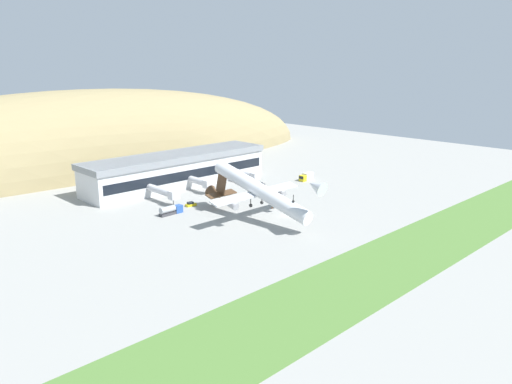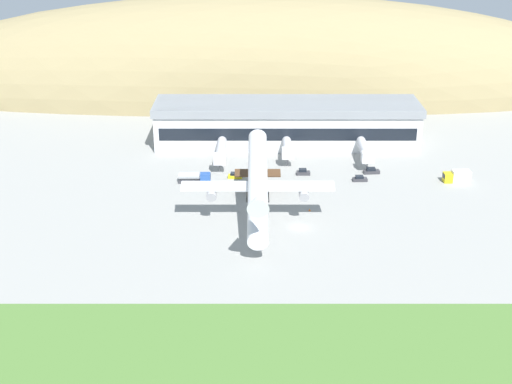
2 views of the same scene
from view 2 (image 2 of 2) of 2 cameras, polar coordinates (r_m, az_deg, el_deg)
name	(u,v)px [view 2 (image 2 of 2)]	position (r m, az deg, el deg)	size (l,w,h in m)	color
ground_plane	(300,227)	(161.90, 3.56, -2.85)	(365.19, 365.19, 0.00)	gray
grass_strip_foreground	(315,341)	(123.57, 4.74, -11.77)	(328.67, 23.35, 0.08)	#4C7533
hill_backdrop	(255,92)	(273.79, -0.08, 8.02)	(280.85, 67.09, 72.02)	#8E7F56
terminal_building	(287,121)	(213.66, 2.53, 5.74)	(78.58, 18.82, 12.87)	silver
jetway_0	(222,151)	(197.55, -2.78, 3.28)	(3.38, 16.78, 5.43)	silver
jetway_1	(288,148)	(199.73, 2.59, 3.50)	(3.38, 12.32, 5.43)	silver
jetway_2	(366,151)	(200.23, 8.78, 3.30)	(3.38, 15.53, 5.43)	silver
cargo_airplane	(259,184)	(160.71, 0.20, 0.64)	(34.96, 50.08, 16.24)	silver
service_car_0	(372,171)	(194.86, 9.27, 1.66)	(4.45, 2.25, 1.58)	#333338
service_car_1	(236,176)	(189.35, -1.64, 1.32)	(3.79, 1.99, 1.50)	gold
service_car_2	(361,179)	(189.16, 8.36, 1.05)	(3.86, 1.85, 1.50)	#333338
service_car_3	(304,172)	(191.81, 3.85, 1.59)	(3.63, 1.64, 1.68)	#333338
fuel_truck	(195,177)	(186.60, -4.90, 1.17)	(8.44, 2.39, 3.00)	#264C99
box_truck	(458,177)	(193.68, 15.86, 1.20)	(7.05, 2.84, 3.13)	gold
traffic_cone_0	(310,210)	(170.24, 4.38, -1.43)	(0.52, 0.52, 0.58)	orange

